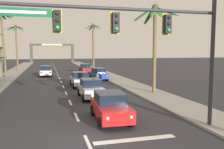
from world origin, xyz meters
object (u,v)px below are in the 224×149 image
Objects in this scene: palm_right_second at (155,28)px; town_gateway_arch at (52,50)px; traffic_signal_mast at (149,34)px; sedan_fifth_in_queue at (80,79)px; sedan_third_in_queue at (91,88)px; sedan_parked_mid_kerb at (86,68)px; sedan_parked_nearest_kerb at (99,74)px; palm_right_farthest at (93,40)px; palm_left_farthest at (16,38)px; sedan_lead_at_stop_bar at (110,106)px; palm_left_third at (2,31)px; sedan_oncoming_far at (46,71)px.

palm_right_second reaches higher than town_gateway_arch.
traffic_signal_mast is 2.41× the size of sedan_fifth_in_queue.
traffic_signal_mast reaches higher than sedan_third_in_queue.
sedan_parked_mid_kerb is (1.98, 33.26, -4.10)m from traffic_signal_mast.
sedan_fifth_in_queue is 6.64m from sedan_parked_nearest_kerb.
sedan_third_in_queue is 29.21m from palm_right_farthest.
palm_left_farthest is (-10.76, 41.69, 1.62)m from traffic_signal_mast.
palm_left_farthest is at bearing 110.77° from sedan_fifth_in_queue.
palm_left_farthest is 15.56m from palm_right_farthest.
sedan_lead_at_stop_bar is at bearing -96.02° from sedan_parked_mid_kerb.
town_gateway_arch is at bearing 91.50° from sedan_lead_at_stop_bar.
town_gateway_arch is (7.91, 45.73, -2.83)m from palm_left_third.
palm_right_farthest reaches higher than sedan_parked_nearest_kerb.
sedan_fifth_in_queue is at bearing -73.24° from sedan_oncoming_far.
traffic_signal_mast is at bearing -82.99° from sedan_third_in_queue.
sedan_third_in_queue and sedan_parked_nearest_kerb have the same top height.
palm_left_farthest is at bearing 104.47° from traffic_signal_mast.
palm_left_farthest is 0.97× the size of palm_right_farthest.
palm_right_second is 0.88× the size of palm_right_farthest.
sedan_parked_nearest_kerb is 0.31× the size of town_gateway_arch.
traffic_signal_mast is 33.57m from sedan_parked_mid_kerb.
sedan_fifth_in_queue is 27.39m from palm_left_farthest.
town_gateway_arch reaches higher than sedan_lead_at_stop_bar.
palm_left_farthest is 32.75m from town_gateway_arch.
traffic_signal_mast is at bearing -87.57° from town_gateway_arch.
palm_left_farthest reaches higher than town_gateway_arch.
palm_left_farthest is (-12.74, 8.42, 5.72)m from sedan_parked_mid_kerb.
palm_right_second is (5.03, 10.11, 1.26)m from traffic_signal_mast.
sedan_third_in_queue is at bearing -175.47° from palm_right_second.
palm_left_third is 1.02× the size of palm_right_farthest.
sedan_lead_at_stop_bar and sedan_parked_mid_kerb have the same top height.
sedan_third_in_queue is 0.48× the size of palm_left_farthest.
palm_left_third reaches higher than palm_left_farthest.
sedan_parked_mid_kerb is 7.41m from palm_right_farthest.
palm_left_third is (-11.03, 27.72, 2.02)m from traffic_signal_mast.
traffic_signal_mast is at bearing -64.31° from sedan_lead_at_stop_bar.
traffic_signal_mast is at bearing -95.51° from sedan_parked_nearest_kerb.
palm_left_farthest reaches higher than sedan_parked_mid_kerb.
sedan_third_in_queue is 33.95m from palm_left_farthest.
sedan_parked_nearest_kerb is (7.21, -6.90, 0.00)m from sedan_oncoming_far.
sedan_parked_mid_kerb is (-0.18, 10.93, 0.00)m from sedan_parked_nearest_kerb.
palm_left_farthest reaches higher than traffic_signal_mast.
palm_right_farthest is (5.57, 21.17, 5.37)m from sedan_fifth_in_queue.
town_gateway_arch is at bearing 95.88° from sedan_parked_nearest_kerb.
sedan_fifth_in_queue and sedan_parked_mid_kerb have the same top height.
sedan_third_in_queue and sedan_fifth_in_queue have the same top height.
sedan_oncoming_far is 0.31× the size of town_gateway_arch.
sedan_oncoming_far is (-3.80, 26.63, 0.00)m from sedan_lead_at_stop_bar.
sedan_lead_at_stop_bar is 1.00× the size of sedan_parked_nearest_kerb.
sedan_fifth_in_queue is 22.54m from palm_right_farthest.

